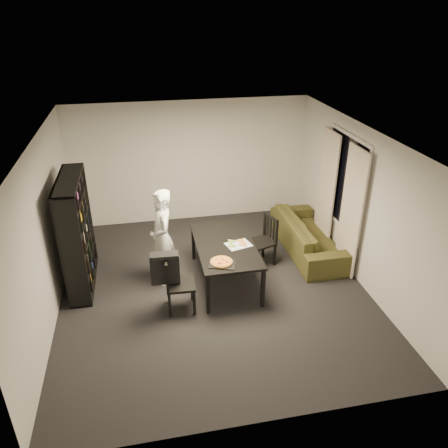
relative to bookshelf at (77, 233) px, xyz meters
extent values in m
cube|color=black|center=(2.16, -0.60, -0.95)|extent=(5.00, 5.50, 0.01)
cube|color=white|center=(2.16, -0.60, 1.65)|extent=(5.00, 5.50, 0.01)
cube|color=silver|center=(2.16, 2.15, 0.35)|extent=(5.00, 0.01, 2.60)
cube|color=silver|center=(2.16, -3.35, 0.35)|extent=(5.00, 0.01, 2.60)
cube|color=silver|center=(-0.34, -0.60, 0.35)|extent=(0.01, 5.50, 2.60)
cube|color=silver|center=(4.66, -0.60, 0.35)|extent=(0.01, 5.50, 2.60)
cube|color=black|center=(4.64, 0.00, 0.55)|extent=(0.02, 1.40, 1.60)
cube|color=white|center=(4.64, 0.00, 0.55)|extent=(0.03, 1.52, 1.72)
cube|color=beige|center=(4.56, -0.52, 0.20)|extent=(0.03, 0.70, 2.25)
cube|color=beige|center=(4.56, 0.52, 0.20)|extent=(0.03, 0.70, 2.25)
cube|color=black|center=(0.00, 0.00, 0.00)|extent=(0.35, 1.50, 1.90)
cube|color=black|center=(2.39, -0.44, -0.24)|extent=(0.97, 1.74, 0.04)
cube|color=black|center=(1.96, -1.26, -0.61)|extent=(0.06, 0.06, 0.69)
cube|color=black|center=(2.83, -1.26, -0.61)|extent=(0.06, 0.06, 0.69)
cube|color=black|center=(1.96, 0.38, -0.61)|extent=(0.06, 0.06, 0.69)
cube|color=black|center=(2.83, 0.38, -0.61)|extent=(0.06, 0.06, 0.69)
cube|color=black|center=(1.56, -1.06, -0.50)|extent=(0.46, 0.46, 0.04)
cube|color=black|center=(1.37, -1.05, -0.25)|extent=(0.06, 0.44, 0.47)
cube|color=black|center=(1.37, -1.05, -0.03)|extent=(0.05, 0.42, 0.05)
cube|color=black|center=(1.74, -1.25, -0.74)|extent=(0.04, 0.04, 0.43)
cube|color=black|center=(1.76, -0.88, -0.74)|extent=(0.04, 0.04, 0.43)
cube|color=black|center=(1.37, -1.24, -0.74)|extent=(0.04, 0.04, 0.43)
cube|color=black|center=(1.38, -0.86, -0.74)|extent=(0.04, 0.04, 0.43)
cube|color=black|center=(3.15, -0.01, -0.51)|extent=(0.54, 0.54, 0.04)
cube|color=black|center=(3.33, 0.05, -0.26)|extent=(0.18, 0.42, 0.46)
cube|color=black|center=(3.33, 0.05, -0.06)|extent=(0.16, 0.39, 0.05)
cube|color=black|center=(2.91, 0.10, -0.74)|extent=(0.04, 0.04, 0.42)
cube|color=black|center=(3.03, -0.24, -0.74)|extent=(0.04, 0.04, 0.42)
cube|color=black|center=(3.26, 0.22, -0.74)|extent=(0.04, 0.04, 0.42)
cube|color=black|center=(3.38, -0.12, -0.74)|extent=(0.04, 0.04, 0.42)
cube|color=black|center=(1.34, -1.05, -0.22)|extent=(0.44, 0.10, 0.47)
cube|color=black|center=(1.34, -1.05, 0.04)|extent=(0.42, 0.20, 0.05)
imported|color=white|center=(1.37, -0.21, -0.11)|extent=(0.50, 0.67, 1.68)
cube|color=black|center=(2.23, -1.04, -0.22)|extent=(0.48, 0.43, 0.01)
cylinder|color=olive|center=(2.21, -1.02, -0.20)|extent=(0.35, 0.35, 0.02)
cylinder|color=gold|center=(2.21, -1.02, -0.19)|extent=(0.31, 0.31, 0.01)
cube|color=white|center=(2.60, -0.51, -0.22)|extent=(0.46, 0.39, 0.01)
imported|color=#393917|center=(4.18, 0.29, -0.63)|extent=(0.86, 2.21, 0.65)
camera|label=1|loc=(1.13, -6.64, 3.38)|focal=35.00mm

